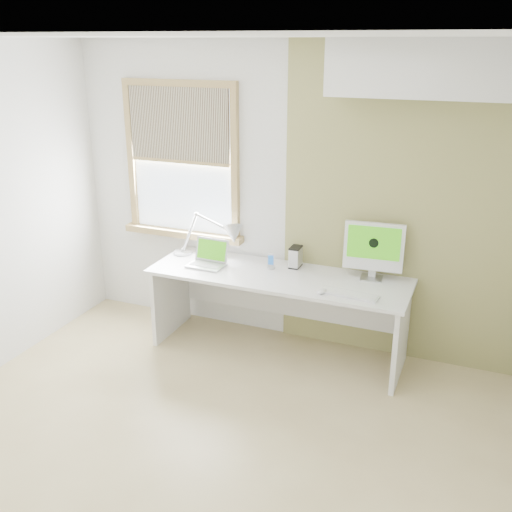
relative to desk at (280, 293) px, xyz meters
The scene contains 12 objects.
room 1.63m from the desk, 92.67° to the right, with size 4.04×3.54×2.64m.
accent_wall 1.24m from the desk, 17.68° to the left, with size 2.00×0.02×2.60m, color #9F9458.
soffit 2.19m from the desk, ahead, with size 1.60×0.40×0.42m, color white.
window 1.49m from the desk, 165.74° to the left, with size 1.20×0.14×1.42m.
desk is the anchor object (origin of this frame).
desk_lamp 0.73m from the desk, 167.96° to the left, with size 0.73×0.29×0.41m.
laptop 0.70m from the desk, behind, with size 0.32×0.26×0.22m.
phone_dock 0.26m from the desk, 154.87° to the left, with size 0.08×0.08×0.14m.
external_drive 0.34m from the desk, 65.39° to the left, with size 0.09×0.14×0.18m.
imac 0.89m from the desk, 12.02° to the left, with size 0.49×0.17×0.47m.
keyboard 0.73m from the desk, 21.39° to the right, with size 0.47×0.17×0.02m.
mouse 0.58m from the desk, 33.26° to the right, with size 0.06×0.10×0.03m, color white.
Camera 1 is at (1.62, -2.94, 2.58)m, focal length 41.38 mm.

